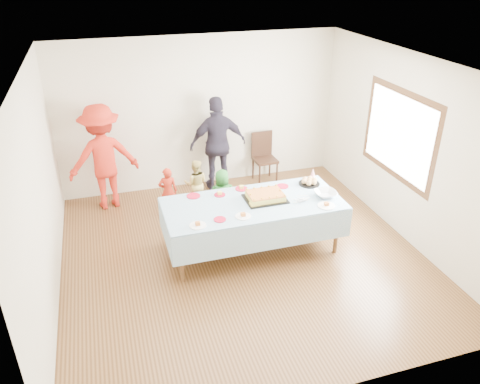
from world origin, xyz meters
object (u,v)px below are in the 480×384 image
(party_table, at_px, (253,206))
(adult_left, at_px, (103,157))
(dining_chair, at_px, (264,154))
(birthday_cake, at_px, (265,196))

(party_table, bearing_deg, adult_left, 133.91)
(party_table, relative_size, dining_chair, 2.68)
(party_table, xyz_separation_m, birthday_cake, (0.19, 0.04, 0.10))
(party_table, relative_size, adult_left, 1.40)
(party_table, distance_m, birthday_cake, 0.22)
(party_table, xyz_separation_m, adult_left, (-1.93, 2.00, 0.17))
(party_table, relative_size, birthday_cake, 4.32)
(dining_chair, distance_m, adult_left, 2.90)
(birthday_cake, xyz_separation_m, adult_left, (-2.12, 1.96, 0.06))
(party_table, bearing_deg, birthday_cake, 12.33)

